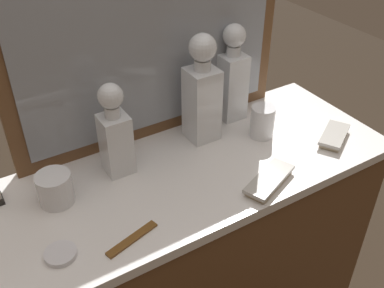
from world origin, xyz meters
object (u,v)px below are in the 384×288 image
object	(u,v)px
crystal_decanter_rear	(115,138)
crystal_tumbler_left	(262,123)
silver_brush_front	(334,136)
porcelain_dish	(61,254)
silver_brush_right	(269,181)
crystal_decanter_far_left	(232,81)
crystal_tumbler_rear	(55,190)
crystal_decanter_right	(202,98)
tortoiseshell_comb	(132,239)

from	to	relation	value
crystal_decanter_rear	crystal_tumbler_left	distance (m)	0.44
silver_brush_front	crystal_tumbler_left	bearing A→B (deg)	141.96
crystal_decanter_rear	porcelain_dish	distance (m)	0.33
crystal_decanter_rear	silver_brush_right	bearing A→B (deg)	-40.27
crystal_decanter_far_left	silver_brush_front	bearing A→B (deg)	-55.69
silver_brush_front	crystal_decanter_far_left	bearing A→B (deg)	124.31
crystal_tumbler_rear	silver_brush_right	xyz separation A→B (m)	(0.49, -0.23, -0.02)
crystal_decanter_far_left	crystal_tumbler_left	bearing A→B (deg)	-83.34
crystal_tumbler_left	crystal_tumbler_rear	distance (m)	0.61
crystal_decanter_right	silver_brush_front	bearing A→B (deg)	-34.31
crystal_decanter_right	silver_brush_front	size ratio (longest dim) A/B	2.16
silver_brush_right	crystal_tumbler_rear	bearing A→B (deg)	155.21
crystal_decanter_right	tortoiseshell_comb	bearing A→B (deg)	-143.07
crystal_decanter_rear	tortoiseshell_comb	size ratio (longest dim) A/B	1.89
crystal_tumbler_rear	crystal_decanter_right	bearing A→B (deg)	6.63
crystal_decanter_far_left	porcelain_dish	bearing A→B (deg)	-156.84
crystal_tumbler_rear	silver_brush_front	bearing A→B (deg)	-12.13
tortoiseshell_comb	crystal_tumbler_left	bearing A→B (deg)	19.15
silver_brush_front	tortoiseshell_comb	size ratio (longest dim) A/B	1.08
crystal_decanter_far_left	silver_brush_right	distance (m)	0.36
crystal_tumbler_rear	silver_brush_right	bearing A→B (deg)	-24.79
crystal_decanter_right	crystal_decanter_far_left	distance (m)	0.15
porcelain_dish	crystal_decanter_rear	bearing A→B (deg)	42.13
crystal_decanter_right	crystal_tumbler_rear	distance (m)	0.47
silver_brush_right	tortoiseshell_comb	size ratio (longest dim) A/B	1.30
crystal_decanter_right	crystal_decanter_far_left	world-z (taller)	crystal_decanter_right
crystal_decanter_rear	silver_brush_right	size ratio (longest dim) A/B	1.46
silver_brush_front	tortoiseshell_comb	xyz separation A→B (m)	(-0.68, -0.05, -0.01)
crystal_decanter_far_left	porcelain_dish	size ratio (longest dim) A/B	4.30
crystal_decanter_far_left	silver_brush_right	size ratio (longest dim) A/B	1.71
silver_brush_right	porcelain_dish	bearing A→B (deg)	174.56
crystal_decanter_right	tortoiseshell_comb	size ratio (longest dim) A/B	2.34
crystal_tumbler_left	silver_brush_front	xyz separation A→B (m)	(0.17, -0.13, -0.03)
crystal_decanter_rear	crystal_decanter_far_left	distance (m)	0.42
crystal_decanter_rear	crystal_decanter_far_left	xyz separation A→B (m)	(0.41, 0.07, 0.02)
crystal_decanter_rear	silver_brush_right	distance (m)	0.41
crystal_tumbler_rear	silver_brush_front	world-z (taller)	crystal_tumbler_rear
crystal_tumbler_rear	tortoiseshell_comb	xyz separation A→B (m)	(0.10, -0.21, -0.03)
crystal_decanter_far_left	crystal_tumbler_rear	bearing A→B (deg)	-170.28
crystal_tumbler_left	porcelain_dish	world-z (taller)	crystal_tumbler_left
crystal_decanter_right	crystal_tumbler_left	xyz separation A→B (m)	(0.16, -0.09, -0.09)
crystal_tumbler_rear	silver_brush_front	size ratio (longest dim) A/B	0.58
crystal_tumbler_rear	tortoiseshell_comb	distance (m)	0.24
crystal_tumbler_left	crystal_tumbler_rear	size ratio (longest dim) A/B	1.12
crystal_decanter_right	tortoiseshell_comb	xyz separation A→B (m)	(-0.35, -0.27, -0.13)
crystal_tumbler_rear	tortoiseshell_comb	size ratio (longest dim) A/B	0.63
crystal_decanter_right	crystal_tumbler_left	bearing A→B (deg)	-29.88
porcelain_dish	tortoiseshell_comb	size ratio (longest dim) A/B	0.52
tortoiseshell_comb	crystal_decanter_far_left	bearing A→B (deg)	32.58
silver_brush_front	porcelain_dish	world-z (taller)	silver_brush_front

